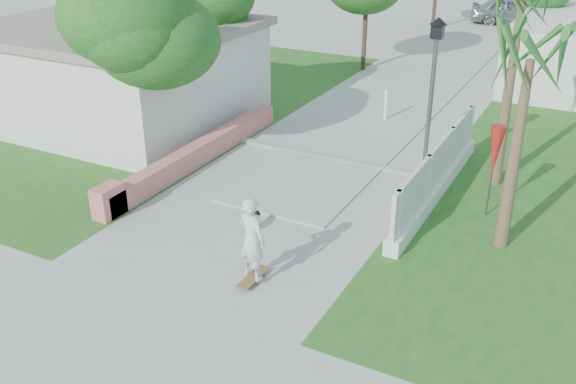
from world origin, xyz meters
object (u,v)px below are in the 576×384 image
Objects in this scene: bollard at (386,104)px; dog at (255,220)px; skateboarder at (251,223)px; street_lamp at (431,98)px; parked_car at (513,11)px; patio_umbrella at (495,151)px.

bollard is 1.88× the size of dog.
skateboarder reaches higher than dog.
bollard reaches higher than dog.
skateboarder is at bearing -112.29° from street_lamp.
skateboarder is 0.56× the size of parked_car.
skateboarder is at bearing 166.05° from parked_car.
patio_umbrella is 0.49× the size of parked_car.
patio_umbrella is at bearing -117.68° from skateboarder.
dog is (-4.66, -3.20, -1.47)m from patio_umbrella.
bollard is at bearing 164.35° from parked_car.
patio_umbrella is (4.60, -5.50, 1.10)m from bollard.
street_lamp is 5.96m from skateboarder.
parked_car is (0.68, 19.33, 0.21)m from bollard.
bollard is at bearing 120.96° from street_lamp.
street_lamp is at bearing -96.58° from skateboarder.
patio_umbrella is at bearing 19.16° from dog.
parked_car is at bearing 98.98° from patio_umbrella.
street_lamp is 1.93× the size of patio_umbrella.
skateboarder is at bearing -133.40° from patio_umbrella.
patio_umbrella is 3.96× the size of dog.
dog is (-0.58, 1.11, -0.60)m from skateboarder.
dog is at bearing -90.38° from bollard.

